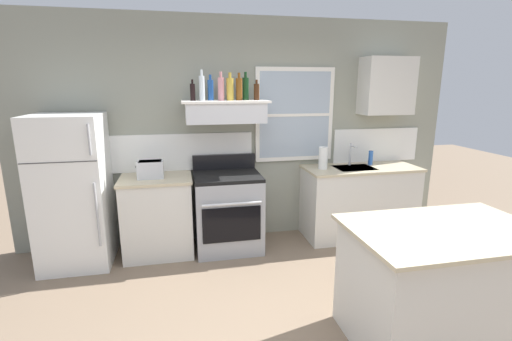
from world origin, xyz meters
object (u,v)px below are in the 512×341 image
at_px(refrigerator, 73,192).
at_px(bottle_clear_tall, 202,88).
at_px(paper_towel_roll, 323,158).
at_px(bottle_amber_wine, 239,89).
at_px(bottle_dark_green_wine, 246,88).
at_px(stove_range, 228,211).
at_px(toaster, 151,169).
at_px(kitchen_island, 440,285).
at_px(bottle_champagne_gold_foil, 230,89).
at_px(dish_soap_bottle, 371,158).
at_px(bottle_brown_stout, 257,92).
at_px(bottle_blue_liqueur, 211,90).
at_px(bottle_balsamic_dark, 193,92).
at_px(bottle_rose_pink, 221,89).

height_order(refrigerator, bottle_clear_tall, bottle_clear_tall).
bearing_deg(paper_towel_roll, bottle_amber_wine, 178.41).
xyz_separation_m(refrigerator, bottle_dark_green_wine, (1.90, 0.17, 1.06)).
relative_size(stove_range, bottle_clear_tall, 3.28).
relative_size(toaster, kitchen_island, 0.21).
relative_size(bottle_clear_tall, bottle_champagne_gold_foil, 1.10).
bearing_deg(stove_range, toaster, 178.42).
height_order(toaster, dish_soap_bottle, toaster).
xyz_separation_m(bottle_clear_tall, paper_towel_roll, (1.44, -0.05, -0.84)).
bearing_deg(bottle_clear_tall, stove_range, -19.56).
bearing_deg(toaster, bottle_brown_stout, 2.17).
bearing_deg(refrigerator, kitchen_island, -32.44).
height_order(toaster, stove_range, toaster).
bearing_deg(bottle_champagne_gold_foil, refrigerator, -177.57).
bearing_deg(bottle_blue_liqueur, bottle_champagne_gold_foil, -23.18).
distance_m(bottle_balsamic_dark, bottle_clear_tall, 0.11).
xyz_separation_m(refrigerator, bottle_amber_wine, (1.81, 0.09, 1.06)).
bearing_deg(bottle_blue_liqueur, paper_towel_roll, -4.31).
bearing_deg(bottle_champagne_gold_foil, bottle_rose_pink, -178.69).
bearing_deg(dish_soap_bottle, bottle_brown_stout, -177.42).
bearing_deg(dish_soap_bottle, refrigerator, -177.40).
distance_m(stove_range, bottle_champagne_gold_foil, 1.41).
xyz_separation_m(bottle_amber_wine, bottle_dark_green_wine, (0.09, 0.08, 0.00)).
distance_m(paper_towel_roll, kitchen_island, 2.05).
relative_size(bottle_blue_liqueur, bottle_dark_green_wine, 0.90).
xyz_separation_m(bottle_blue_liqueur, bottle_brown_stout, (0.51, -0.07, -0.02)).
bearing_deg(bottle_balsamic_dark, bottle_amber_wine, -0.72).
relative_size(toaster, bottle_balsamic_dark, 1.31).
bearing_deg(stove_range, bottle_dark_green_wine, 29.97).
distance_m(refrigerator, paper_towel_roll, 2.85).
distance_m(bottle_brown_stout, paper_towel_roll, 1.15).
height_order(bottle_clear_tall, dish_soap_bottle, bottle_clear_tall).
bearing_deg(paper_towel_roll, refrigerator, -178.78).
bearing_deg(dish_soap_bottle, bottle_amber_wine, -177.62).
relative_size(bottle_champagne_gold_foil, dish_soap_bottle, 1.68).
bearing_deg(paper_towel_roll, bottle_champagne_gold_foil, 179.39).
xyz_separation_m(toaster, bottle_blue_liqueur, (0.70, 0.11, 0.85)).
relative_size(bottle_clear_tall, paper_towel_roll, 1.23).
xyz_separation_m(bottle_blue_liqueur, bottle_rose_pink, (0.11, -0.09, 0.01)).
bearing_deg(bottle_rose_pink, dish_soap_bottle, 2.68).
relative_size(bottle_champagne_gold_foil, bottle_brown_stout, 1.34).
xyz_separation_m(stove_range, bottle_rose_pink, (-0.04, 0.05, 1.41)).
distance_m(bottle_amber_wine, bottle_brown_stout, 0.20).
relative_size(bottle_rose_pink, paper_towel_roll, 1.15).
distance_m(bottle_rose_pink, bottle_champagne_gold_foil, 0.10).
distance_m(stove_range, bottle_dark_green_wine, 1.44).
bearing_deg(stove_range, paper_towel_roll, 1.80).
bearing_deg(kitchen_island, bottle_brown_stout, 116.21).
height_order(bottle_clear_tall, bottle_rose_pink, bottle_clear_tall).
distance_m(bottle_amber_wine, paper_towel_roll, 1.32).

